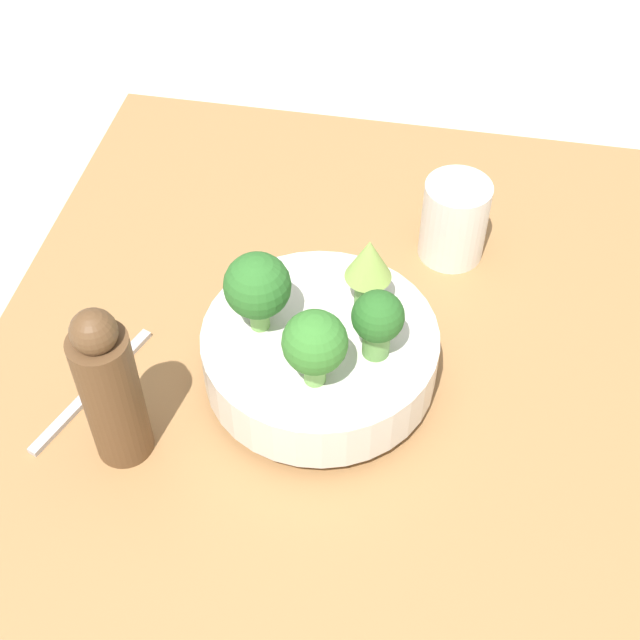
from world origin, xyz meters
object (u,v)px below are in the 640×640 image
at_px(bowl, 320,354).
at_px(pepper_mill, 110,389).
at_px(cup, 454,220).
at_px(fork, 93,389).

bearing_deg(bowl, pepper_mill, -56.25).
height_order(cup, pepper_mill, pepper_mill).
bearing_deg(pepper_mill, fork, -136.01).
bearing_deg(bowl, fork, -75.66).
xyz_separation_m(cup, pepper_mill, (0.31, -0.27, 0.04)).
xyz_separation_m(bowl, fork, (0.06, -0.22, -0.04)).
distance_m(cup, fork, 0.42).
relative_size(bowl, cup, 2.37).
relative_size(bowl, fork, 1.36).
distance_m(bowl, cup, 0.23).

